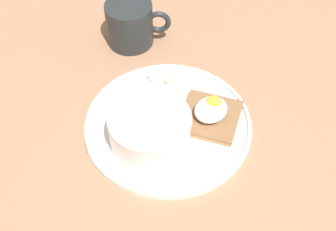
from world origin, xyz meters
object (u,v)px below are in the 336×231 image
object	(u,v)px
toast_slice	(210,117)
banana_slice_inner	(158,76)
oatmeal_bowl	(150,130)
banana_slice_front	(174,92)
coffee_mug	(130,23)
banana_slice_left	(175,80)
banana_slice_back	(140,94)
banana_slice_right	(156,90)
poached_egg	(211,109)

from	to	relation	value
toast_slice	banana_slice_inner	size ratio (longest dim) A/B	2.41
oatmeal_bowl	banana_slice_inner	distance (cm)	14.27
toast_slice	banana_slice_front	bearing A→B (deg)	-90.40
coffee_mug	banana_slice_left	bearing A→B (deg)	77.64
banana_slice_back	banana_slice_right	xyz separation A→B (cm)	(-2.27, 1.47, 0.16)
banana_slice_front	coffee_mug	world-z (taller)	coffee_mug
banana_slice_back	banana_slice_inner	bearing A→B (deg)	-169.93
banana_slice_front	banana_slice_left	world-z (taller)	banana_slice_front
toast_slice	poached_egg	xyz separation A→B (cm)	(-0.13, -0.03, 1.90)
banana_slice_left	banana_slice_inner	size ratio (longest dim) A/B	0.97
oatmeal_bowl	banana_slice_right	bearing A→B (deg)	-140.32
banana_slice_left	banana_slice_inner	xyz separation A→B (cm)	(1.20, -2.78, -0.09)
poached_egg	banana_slice_right	world-z (taller)	poached_egg
oatmeal_bowl	coffee_mug	bearing A→B (deg)	-126.68
coffee_mug	banana_slice_back	bearing A→B (deg)	52.37
banana_slice_left	banana_slice_back	size ratio (longest dim) A/B	1.24
banana_slice_inner	banana_slice_right	bearing A→B (deg)	40.18
oatmeal_bowl	banana_slice_left	xyz separation A→B (cm)	(-11.98, -6.20, -2.49)
poached_egg	banana_slice_inner	size ratio (longest dim) A/B	1.13
oatmeal_bowl	banana_slice_left	distance (cm)	13.71
poached_egg	banana_slice_left	xyz separation A→B (cm)	(-2.08, -9.79, -2.05)
oatmeal_bowl	banana_slice_left	bearing A→B (deg)	-152.64
poached_egg	coffee_mug	bearing A→B (deg)	-102.20
banana_slice_front	toast_slice	bearing A→B (deg)	89.60
banana_slice_inner	coffee_mug	bearing A→B (deg)	-110.82
banana_slice_front	banana_slice_back	bearing A→B (deg)	-42.42
poached_egg	banana_slice_front	bearing A→B (deg)	-89.43
oatmeal_bowl	banana_slice_left	world-z (taller)	oatmeal_bowl
oatmeal_bowl	banana_slice_back	size ratio (longest dim) A/B	3.18
toast_slice	coffee_mug	distance (cm)	24.55
oatmeal_bowl	toast_slice	size ratio (longest dim) A/B	1.03
banana_slice_left	banana_slice_inner	world-z (taller)	banana_slice_left
oatmeal_bowl	banana_slice_right	distance (cm)	10.60
toast_slice	poached_egg	distance (cm)	1.90
banana_slice_left	coffee_mug	world-z (taller)	coffee_mug
poached_egg	banana_slice_front	xyz separation A→B (cm)	(0.08, -7.91, -1.95)
banana_slice_left	banana_slice_front	bearing A→B (deg)	41.10
oatmeal_bowl	toast_slice	bearing A→B (deg)	159.61
banana_slice_right	coffee_mug	world-z (taller)	coffee_mug
banana_slice_inner	banana_slice_back	bearing A→B (deg)	10.07
banana_slice_left	banana_slice_back	bearing A→B (deg)	-16.70
toast_slice	banana_slice_inner	bearing A→B (deg)	-94.60
banana_slice_left	banana_slice_right	bearing A→B (deg)	-5.85
toast_slice	coffee_mug	bearing A→B (deg)	-102.50
oatmeal_bowl	banana_slice_inner	bearing A→B (deg)	-140.19
oatmeal_bowl	banana_slice_front	bearing A→B (deg)	-156.27
banana_slice_left	banana_slice_inner	distance (cm)	3.03
banana_slice_front	banana_slice_left	bearing A→B (deg)	-138.90
oatmeal_bowl	banana_slice_inner	size ratio (longest dim) A/B	2.48
banana_slice_back	banana_slice_right	size ratio (longest dim) A/B	0.99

